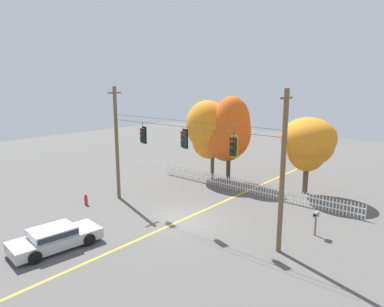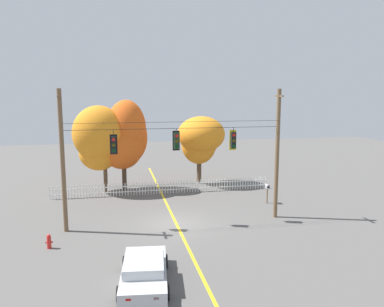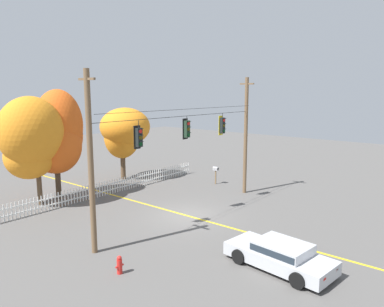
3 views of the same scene
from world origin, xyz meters
name	(u,v)px [view 1 (image 1 of 3)]	position (x,y,z in m)	size (l,w,h in m)	color
ground	(184,219)	(0.00, 0.00, 0.00)	(80.00, 80.00, 0.00)	#565451
lane_centerline_stripe	(184,219)	(0.00, 0.00, 0.00)	(0.16, 36.00, 0.01)	gold
signal_support_span	(183,154)	(0.00, 0.00, 4.22)	(13.29, 1.10, 8.25)	brown
traffic_signal_westbound_side	(143,135)	(-3.64, 0.01, 5.03)	(0.43, 0.38, 1.46)	black
traffic_signal_eastbound_side	(184,139)	(0.05, 0.01, 5.16)	(0.43, 0.38, 1.35)	black
traffic_signal_northbound_primary	(233,147)	(3.60, 0.01, 5.11)	(0.43, 0.38, 1.43)	black
white_picket_fence	(247,186)	(0.17, 7.25, 0.51)	(17.38, 0.06, 1.02)	white
autumn_maple_near_fence	(209,132)	(-4.74, 8.73, 4.22)	(4.10, 3.46, 7.01)	brown
autumn_maple_mid	(230,132)	(-2.67, 9.05, 4.39)	(3.80, 3.38, 7.44)	#473828
autumn_oak_far_east	(310,142)	(3.85, 10.07, 4.08)	(4.12, 4.05, 5.98)	brown
parked_car	(55,237)	(-2.54, -7.25, 0.61)	(2.41, 4.69, 1.15)	#B7BABF
fire_hydrant	(86,200)	(-7.09, -2.46, 0.38)	(0.38, 0.22, 0.77)	red
roadside_mailbox	(316,216)	(7.23, 3.09, 1.15)	(0.25, 0.44, 1.41)	brown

